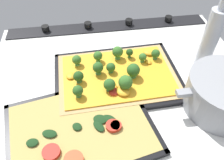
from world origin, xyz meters
TOP-DOWN VIEW (x-y plane):
  - ground_plane at (0.00, 0.00)cm, footprint 80.97×70.93cm
  - stove_control_panel at (-0.00, -31.97)cm, footprint 77.73×7.00cm
  - baking_tray_front at (1.21, -3.08)cm, footprint 38.30×28.02cm
  - broccoli_pizza at (1.45, -3.07)cm, footprint 35.83×25.55cm
  - baking_tray_back at (13.20, 13.66)cm, footprint 39.92×33.07cm
  - veggie_pizza_back at (13.07, 13.94)cm, footprint 37.10×30.25cm
  - oil_bottle at (-26.90, -5.58)cm, footprint 4.76×4.76cm

SIDE VIEW (x-z plane):
  - ground_plane at x=0.00cm, z-range -3.00..0.00cm
  - baking_tray_front at x=1.21cm, z-range -0.29..1.01cm
  - baking_tray_back at x=13.20cm, z-range -0.28..1.02cm
  - stove_control_panel at x=0.00cm, z-range -0.75..1.85cm
  - veggie_pizza_back at x=13.07cm, z-range 0.10..2.00cm
  - broccoli_pizza at x=1.45cm, z-range -1.00..5.00cm
  - oil_bottle at x=-26.90cm, z-range -1.88..22.55cm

